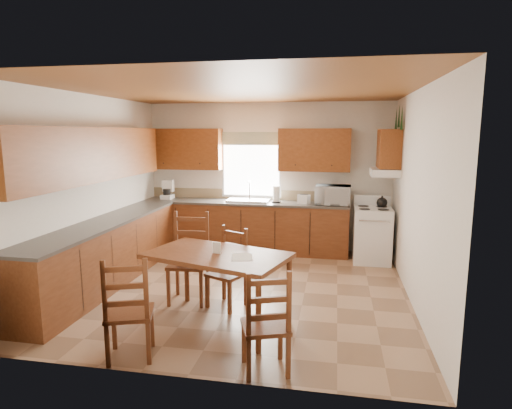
% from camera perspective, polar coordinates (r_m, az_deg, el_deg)
% --- Properties ---
extents(floor, '(4.50, 4.50, 0.00)m').
position_cam_1_polar(floor, '(6.10, -1.94, -11.13)').
color(floor, '#926F52').
rests_on(floor, ground).
extents(ceiling, '(4.50, 4.50, 0.00)m').
position_cam_1_polar(ceiling, '(5.74, -2.10, 15.00)').
color(ceiling, brown).
rests_on(ceiling, floor).
extents(wall_left, '(4.50, 4.50, 0.00)m').
position_cam_1_polar(wall_left, '(6.63, -21.37, 1.92)').
color(wall_left, silver).
rests_on(wall_left, floor).
extents(wall_right, '(4.50, 4.50, 0.00)m').
position_cam_1_polar(wall_right, '(5.72, 20.57, 0.85)').
color(wall_right, silver).
rests_on(wall_right, floor).
extents(wall_back, '(4.50, 4.50, 0.00)m').
position_cam_1_polar(wall_back, '(7.96, 1.53, 3.74)').
color(wall_back, silver).
rests_on(wall_back, floor).
extents(wall_front, '(4.50, 4.50, 0.00)m').
position_cam_1_polar(wall_front, '(3.64, -9.80, -3.35)').
color(wall_front, silver).
rests_on(wall_front, floor).
extents(lower_cab_back, '(3.75, 0.60, 0.88)m').
position_cam_1_polar(lower_cab_back, '(7.88, -1.54, -3.03)').
color(lower_cab_back, brown).
rests_on(lower_cab_back, floor).
extents(lower_cab_left, '(0.60, 3.60, 0.88)m').
position_cam_1_polar(lower_cab_left, '(6.52, -19.33, -6.24)').
color(lower_cab_left, brown).
rests_on(lower_cab_left, floor).
extents(counter_back, '(3.75, 0.63, 0.04)m').
position_cam_1_polar(counter_back, '(7.80, -1.55, 0.28)').
color(counter_back, '#433F3B').
rests_on(counter_back, lower_cab_back).
extents(counter_left, '(0.63, 3.60, 0.04)m').
position_cam_1_polar(counter_left, '(6.42, -19.56, -2.28)').
color(counter_left, '#433F3B').
rests_on(counter_left, lower_cab_left).
extents(backsplash, '(3.75, 0.01, 0.18)m').
position_cam_1_polar(backsplash, '(8.06, -1.12, 1.37)').
color(backsplash, '#887857').
rests_on(backsplash, counter_back).
extents(upper_cab_back_left, '(1.41, 0.33, 0.75)m').
position_cam_1_polar(upper_cab_back_left, '(8.16, -9.53, 7.31)').
color(upper_cab_back_left, brown).
rests_on(upper_cab_back_left, wall_back).
extents(upper_cab_back_right, '(1.25, 0.33, 0.75)m').
position_cam_1_polar(upper_cab_back_right, '(7.67, 7.78, 7.22)').
color(upper_cab_back_right, brown).
rests_on(upper_cab_back_right, wall_back).
extents(upper_cab_left, '(0.33, 3.60, 0.75)m').
position_cam_1_polar(upper_cab_left, '(6.37, -21.09, 6.22)').
color(upper_cab_left, brown).
rests_on(upper_cab_left, wall_left).
extents(upper_cab_stove, '(0.33, 0.62, 0.62)m').
position_cam_1_polar(upper_cab_stove, '(7.27, 17.30, 7.11)').
color(upper_cab_stove, brown).
rests_on(upper_cab_stove, wall_right).
extents(range_hood, '(0.44, 0.62, 0.12)m').
position_cam_1_polar(range_hood, '(7.29, 16.76, 4.15)').
color(range_hood, silver).
rests_on(range_hood, wall_right).
extents(window_frame, '(1.13, 0.02, 1.18)m').
position_cam_1_polar(window_frame, '(7.97, -0.63, 5.19)').
color(window_frame, silver).
rests_on(window_frame, wall_back).
extents(window_pane, '(1.05, 0.01, 1.10)m').
position_cam_1_polar(window_pane, '(7.96, -0.64, 5.18)').
color(window_pane, white).
rests_on(window_pane, wall_back).
extents(window_valance, '(1.19, 0.01, 0.24)m').
position_cam_1_polar(window_valance, '(7.92, -0.68, 8.78)').
color(window_valance, '#49623B').
rests_on(window_valance, wall_back).
extents(sink_basin, '(0.75, 0.45, 0.04)m').
position_cam_1_polar(sink_basin, '(7.77, -1.02, 0.55)').
color(sink_basin, silver).
rests_on(sink_basin, counter_back).
extents(pine_decal_a, '(0.22, 0.22, 0.36)m').
position_cam_1_polar(pine_decal_a, '(6.97, 18.88, 10.90)').
color(pine_decal_a, '#113612').
rests_on(pine_decal_a, wall_right).
extents(pine_decal_b, '(0.22, 0.22, 0.36)m').
position_cam_1_polar(pine_decal_b, '(7.29, 18.54, 11.15)').
color(pine_decal_b, '#113612').
rests_on(pine_decal_b, wall_right).
extents(pine_decal_c, '(0.22, 0.22, 0.36)m').
position_cam_1_polar(pine_decal_c, '(7.60, 18.20, 10.77)').
color(pine_decal_c, '#113612').
rests_on(pine_decal_c, wall_right).
extents(stove, '(0.61, 0.63, 0.90)m').
position_cam_1_polar(stove, '(7.45, 15.21, -4.02)').
color(stove, silver).
rests_on(stove, floor).
extents(coffeemaker, '(0.23, 0.26, 0.32)m').
position_cam_1_polar(coffeemaker, '(8.26, -11.76, 1.88)').
color(coffeemaker, silver).
rests_on(coffeemaker, counter_back).
extents(paper_towel, '(0.15, 0.15, 0.29)m').
position_cam_1_polar(paper_towel, '(7.67, 2.72, 1.38)').
color(paper_towel, white).
rests_on(paper_towel, counter_back).
extents(toaster, '(0.23, 0.20, 0.16)m').
position_cam_1_polar(toaster, '(7.58, 6.39, 0.72)').
color(toaster, silver).
rests_on(toaster, counter_back).
extents(microwave, '(0.57, 0.42, 0.33)m').
position_cam_1_polar(microwave, '(7.55, 10.21, 1.26)').
color(microwave, silver).
rests_on(microwave, counter_back).
extents(dining_table, '(1.73, 1.29, 0.83)m').
position_cam_1_polar(dining_table, '(4.94, -5.14, -11.13)').
color(dining_table, brown).
rests_on(dining_table, floor).
extents(chair_near_left, '(0.54, 0.53, 1.02)m').
position_cam_1_polar(chair_near_left, '(4.38, -16.54, -12.90)').
color(chair_near_left, brown).
rests_on(chair_near_left, floor).
extents(chair_near_right, '(0.52, 0.51, 0.98)m').
position_cam_1_polar(chair_near_right, '(3.99, 1.26, -15.09)').
color(chair_near_right, brown).
rests_on(chair_near_right, floor).
extents(chair_far_left, '(0.54, 0.53, 0.98)m').
position_cam_1_polar(chair_far_left, '(5.37, -3.96, -8.53)').
color(chair_far_left, brown).
rests_on(chair_far_left, floor).
extents(chair_far_right, '(0.51, 0.49, 1.14)m').
position_cam_1_polar(chair_far_right, '(5.56, -9.02, -7.16)').
color(chair_far_right, brown).
rests_on(chair_far_right, floor).
extents(table_paper, '(0.28, 0.34, 0.00)m').
position_cam_1_polar(table_paper, '(4.65, -1.89, -7.00)').
color(table_paper, white).
rests_on(table_paper, dining_table).
extents(table_card, '(0.10, 0.04, 0.13)m').
position_cam_1_polar(table_card, '(4.80, -5.26, -5.76)').
color(table_card, white).
rests_on(table_card, dining_table).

